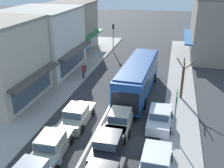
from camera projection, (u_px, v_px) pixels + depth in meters
ground_plane at (105, 115)px, 22.09m from camera, size 140.00×140.00×0.00m
lane_centre_line at (115, 95)px, 25.67m from camera, size 0.20×28.00×0.01m
sidewalk_left at (60, 81)px, 28.91m from camera, size 5.20×44.00×0.14m
kerb_right at (181, 93)px, 26.09m from camera, size 2.80×44.00×0.12m
shopfront_mid_block at (43, 40)px, 31.38m from camera, size 8.52×9.32×7.36m
shopfront_far_end at (71, 27)px, 39.36m from camera, size 7.12×8.17×7.23m
building_right_far at (223, 28)px, 36.08m from camera, size 9.22×11.23×8.27m
city_bus at (138, 76)px, 25.40m from camera, size 3.09×10.96×3.23m
sedan_behind_bus_near at (77, 115)px, 20.69m from camera, size 1.95×4.23×1.47m
sedan_behind_bus_mid at (109, 145)px, 17.13m from camera, size 1.92×4.21×1.47m
hatchback_adjacent_lane_lead at (53, 144)px, 17.09m from camera, size 1.93×3.76×1.54m
sedan_queue_gap_filler at (120, 120)px, 20.04m from camera, size 1.94×4.22×1.47m
parked_sedan_kerb_front at (155, 164)px, 15.42m from camera, size 1.95×4.23×1.47m
parked_sedan_kerb_second at (160, 117)px, 20.43m from camera, size 1.94×4.22×1.47m
traffic_light_downstreet at (113, 33)px, 38.97m from camera, size 0.33×0.24×4.20m
directional_road_sign at (176, 104)px, 18.12m from camera, size 0.10×1.40×3.60m
street_tree_right at (183, 80)px, 24.29m from camera, size 1.60×1.80×4.02m
pedestrian_with_handbag_near at (83, 70)px, 29.24m from camera, size 0.28×0.66×1.63m
pedestrian_browsing_midblock at (85, 64)px, 31.11m from camera, size 0.24×0.57×1.63m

